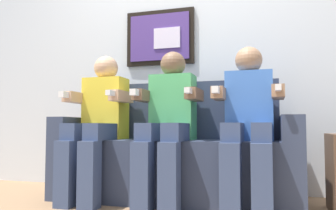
# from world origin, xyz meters

# --- Properties ---
(ground_plane) EXTENTS (5.46, 5.46, 0.00)m
(ground_plane) POSITION_xyz_m (0.00, 0.00, 0.00)
(ground_plane) COLOR #8C6B4C
(back_wall_assembly) EXTENTS (4.20, 0.10, 2.60)m
(back_wall_assembly) POSITION_xyz_m (-0.01, 0.76, 1.30)
(back_wall_assembly) COLOR silver
(back_wall_assembly) RESTS_ON ground_plane
(couch) EXTENTS (1.80, 0.58, 0.90)m
(couch) POSITION_xyz_m (0.00, 0.33, 0.31)
(couch) COLOR #333D56
(couch) RESTS_ON ground_plane
(person_on_left) EXTENTS (0.46, 0.56, 1.11)m
(person_on_left) POSITION_xyz_m (-0.56, 0.16, 0.61)
(person_on_left) COLOR yellow
(person_on_left) RESTS_ON ground_plane
(person_in_middle) EXTENTS (0.46, 0.56, 1.11)m
(person_in_middle) POSITION_xyz_m (-0.00, 0.16, 0.61)
(person_in_middle) COLOR #4CB266
(person_in_middle) RESTS_ON ground_plane
(person_on_right) EXTENTS (0.46, 0.56, 1.11)m
(person_on_right) POSITION_xyz_m (0.56, 0.16, 0.61)
(person_on_right) COLOR #3F72CC
(person_on_right) RESTS_ON ground_plane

